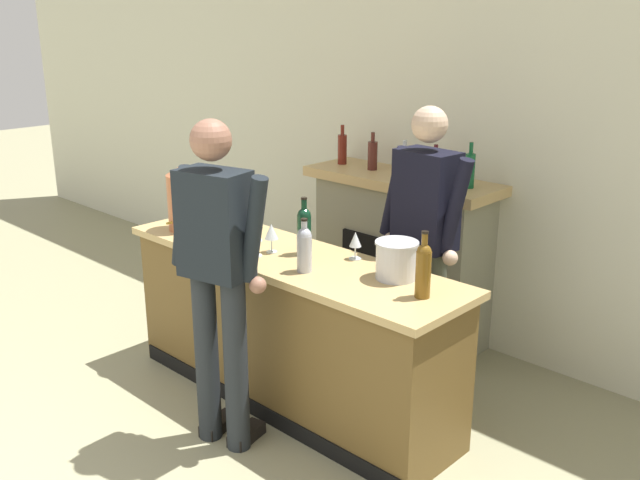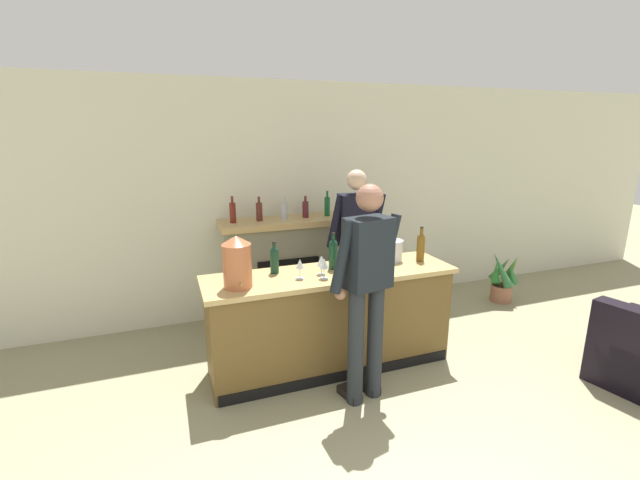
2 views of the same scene
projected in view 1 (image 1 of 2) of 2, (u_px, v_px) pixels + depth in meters
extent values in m
cube|color=beige|center=(453.00, 151.00, 4.99)|extent=(12.00, 0.07, 2.75)
cube|color=brown|center=(289.00, 332.00, 4.32)|extent=(2.24, 0.57, 0.90)
cube|color=tan|center=(288.00, 259.00, 4.17)|extent=(2.31, 0.64, 0.04)
cube|color=black|center=(255.00, 409.00, 4.24)|extent=(2.20, 0.01, 0.10)
cube|color=gray|center=(401.00, 260.00, 5.21)|extent=(1.29, 0.44, 1.14)
cube|color=black|center=(380.00, 287.00, 5.10)|extent=(0.71, 0.02, 0.73)
cube|color=tan|center=(402.00, 180.00, 5.01)|extent=(1.45, 0.52, 0.07)
cylinder|color=maroon|center=(342.00, 149.00, 5.34)|extent=(0.07, 0.07, 0.22)
cylinder|color=maroon|center=(342.00, 130.00, 5.30)|extent=(0.03, 0.03, 0.07)
cylinder|color=#4D211A|center=(373.00, 156.00, 5.15)|extent=(0.07, 0.07, 0.20)
cylinder|color=#4D211A|center=(373.00, 137.00, 5.11)|extent=(0.03, 0.03, 0.07)
cylinder|color=#AFB7C3|center=(404.00, 162.00, 4.97)|extent=(0.07, 0.07, 0.19)
cylinder|color=#AFB7C3|center=(405.00, 145.00, 4.93)|extent=(0.03, 0.03, 0.06)
cylinder|color=#4E1A21|center=(435.00, 168.00, 4.80)|extent=(0.07, 0.07, 0.19)
cylinder|color=#4E1A21|center=(436.00, 149.00, 4.76)|extent=(0.03, 0.03, 0.06)
cylinder|color=#12562D|center=(470.00, 171.00, 4.61)|extent=(0.06, 0.06, 0.22)
cylinder|color=#12562D|center=(471.00, 148.00, 4.57)|extent=(0.03, 0.03, 0.07)
cylinder|color=#22272B|center=(236.00, 366.00, 3.81)|extent=(0.13, 0.13, 1.00)
cube|color=black|center=(247.00, 435.00, 4.01)|extent=(0.15, 0.26, 0.07)
cylinder|color=#22272B|center=(207.00, 357.00, 3.91)|extent=(0.13, 0.13, 1.00)
cube|color=black|center=(219.00, 425.00, 4.10)|extent=(0.15, 0.26, 0.07)
cube|color=black|center=(215.00, 224.00, 3.62)|extent=(0.40, 0.29, 0.56)
cylinder|color=black|center=(254.00, 230.00, 3.52)|extent=(0.20, 0.08, 0.57)
sphere|color=#92624D|center=(258.00, 285.00, 3.63)|extent=(0.09, 0.09, 0.09)
cylinder|color=black|center=(183.00, 217.00, 3.75)|extent=(0.20, 0.08, 0.57)
sphere|color=#92624D|center=(189.00, 269.00, 3.86)|extent=(0.09, 0.09, 0.09)
sphere|color=#92624D|center=(211.00, 140.00, 3.49)|extent=(0.21, 0.21, 0.21)
cylinder|color=#454B3C|center=(408.00, 316.00, 4.46)|extent=(0.13, 0.13, 0.97)
cube|color=black|center=(398.00, 384.00, 4.56)|extent=(0.12, 0.25, 0.07)
cylinder|color=#454B3C|center=(433.00, 326.00, 4.32)|extent=(0.13, 0.13, 0.97)
cube|color=black|center=(422.00, 396.00, 4.41)|extent=(0.12, 0.25, 0.07)
cube|color=black|center=(426.00, 200.00, 4.15)|extent=(0.38, 0.25, 0.58)
cylinder|color=black|center=(395.00, 192.00, 4.30)|extent=(0.20, 0.08, 0.57)
sphere|color=#CFAB8E|center=(391.00, 239.00, 4.38)|extent=(0.09, 0.09, 0.09)
cylinder|color=black|center=(455.00, 206.00, 3.97)|extent=(0.20, 0.08, 0.57)
sphere|color=#CFAB8E|center=(450.00, 258.00, 4.05)|extent=(0.09, 0.09, 0.09)
sphere|color=#CFAB8E|center=(430.00, 124.00, 4.02)|extent=(0.21, 0.21, 0.21)
cylinder|color=#B3613B|center=(186.00, 202.00, 4.61)|extent=(0.23, 0.23, 0.36)
cone|color=#B3613B|center=(184.00, 169.00, 4.55)|extent=(0.24, 0.24, 0.07)
cylinder|color=#B29333|center=(169.00, 223.00, 4.55)|extent=(0.02, 0.04, 0.02)
cylinder|color=silver|center=(396.00, 261.00, 3.78)|extent=(0.22, 0.22, 0.19)
cylinder|color=silver|center=(397.00, 243.00, 3.75)|extent=(0.23, 0.23, 0.01)
cylinder|color=#113423|center=(253.00, 217.00, 4.57)|extent=(0.08, 0.08, 0.20)
sphere|color=#113423|center=(252.00, 202.00, 4.53)|extent=(0.07, 0.07, 0.07)
cylinder|color=#113423|center=(252.00, 196.00, 4.52)|extent=(0.03, 0.03, 0.08)
cylinder|color=black|center=(252.00, 189.00, 4.51)|extent=(0.03, 0.03, 0.01)
cylinder|color=#0F3621|center=(304.00, 234.00, 4.16)|extent=(0.08, 0.08, 0.24)
sphere|color=#0F3621|center=(304.00, 215.00, 4.12)|extent=(0.08, 0.08, 0.08)
cylinder|color=#0F3621|center=(304.00, 207.00, 4.10)|extent=(0.03, 0.03, 0.09)
cylinder|color=black|center=(304.00, 198.00, 4.09)|extent=(0.04, 0.04, 0.01)
cylinder|color=#ADB2C1|center=(304.00, 253.00, 3.88)|extent=(0.08, 0.08, 0.21)
sphere|color=#ADB2C1|center=(304.00, 235.00, 3.84)|extent=(0.08, 0.08, 0.08)
cylinder|color=#ADB2C1|center=(304.00, 228.00, 3.83)|extent=(0.03, 0.03, 0.08)
cylinder|color=black|center=(304.00, 220.00, 3.82)|extent=(0.04, 0.04, 0.01)
cylinder|color=brown|center=(423.00, 275.00, 3.52)|extent=(0.08, 0.08, 0.24)
sphere|color=brown|center=(424.00, 252.00, 3.48)|extent=(0.07, 0.07, 0.07)
cylinder|color=brown|center=(425.00, 243.00, 3.47)|extent=(0.03, 0.03, 0.09)
cylinder|color=black|center=(425.00, 232.00, 3.45)|extent=(0.03, 0.03, 0.01)
cylinder|color=silver|center=(272.00, 252.00, 4.22)|extent=(0.06, 0.06, 0.01)
cylinder|color=silver|center=(272.00, 245.00, 4.20)|extent=(0.01, 0.01, 0.08)
cone|color=silver|center=(271.00, 231.00, 4.18)|extent=(0.08, 0.08, 0.09)
cylinder|color=silver|center=(256.00, 256.00, 4.15)|extent=(0.07, 0.07, 0.01)
cylinder|color=silver|center=(256.00, 248.00, 4.14)|extent=(0.01, 0.01, 0.09)
cone|color=silver|center=(255.00, 233.00, 4.11)|extent=(0.08, 0.08, 0.09)
cylinder|color=silver|center=(355.00, 258.00, 4.10)|extent=(0.07, 0.07, 0.01)
cylinder|color=silver|center=(355.00, 252.00, 4.09)|extent=(0.01, 0.01, 0.07)
cone|color=silver|center=(355.00, 239.00, 4.07)|extent=(0.07, 0.07, 0.09)
cylinder|color=silver|center=(243.00, 246.00, 4.33)|extent=(0.07, 0.07, 0.01)
cylinder|color=silver|center=(243.00, 238.00, 4.31)|extent=(0.01, 0.01, 0.09)
cone|color=silver|center=(243.00, 225.00, 4.29)|extent=(0.07, 0.07, 0.08)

